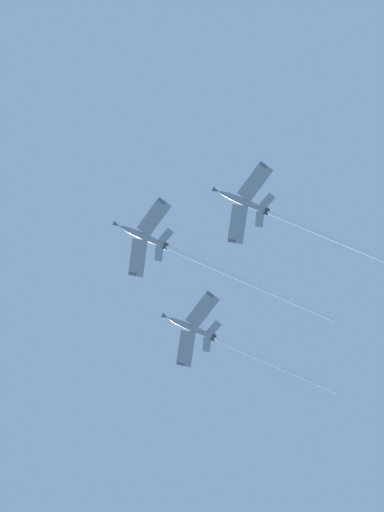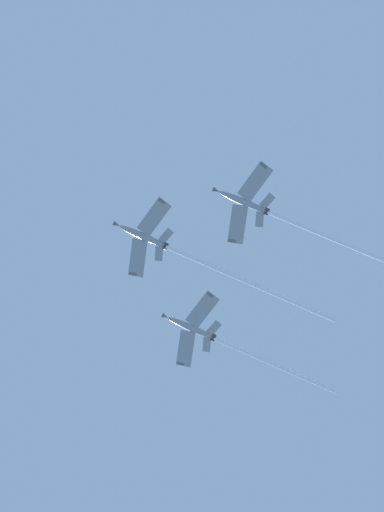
% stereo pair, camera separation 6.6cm
% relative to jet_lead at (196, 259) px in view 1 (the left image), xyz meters
% --- Properties ---
extents(jet_lead, '(28.69, 51.22, 10.81)m').
position_rel_jet_lead_xyz_m(jet_lead, '(0.00, 0.00, 0.00)').
color(jet_lead, gray).
extents(jet_left_wing, '(25.86, 43.58, 9.82)m').
position_rel_jet_lead_xyz_m(jet_left_wing, '(-20.37, -5.38, -0.56)').
color(jet_left_wing, gray).
extents(jet_right_wing, '(24.40, 41.25, 8.93)m').
position_rel_jet_lead_xyz_m(jet_right_wing, '(9.43, -18.47, -1.73)').
color(jet_right_wing, gray).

